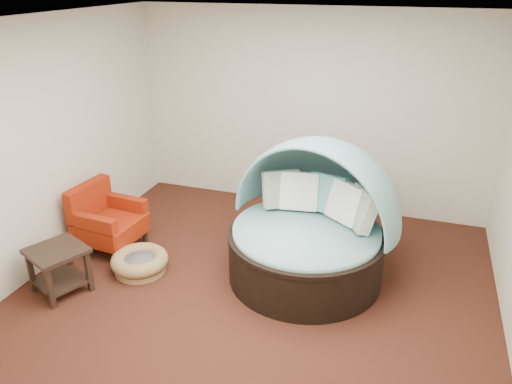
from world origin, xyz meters
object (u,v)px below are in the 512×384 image
(canopy_daybed, at_px, (311,216))
(pet_basket, at_px, (140,262))
(red_armchair, at_px, (106,220))
(side_table, at_px, (59,264))

(canopy_daybed, height_order, pet_basket, canopy_daybed)
(pet_basket, distance_m, red_armchair, 0.79)
(red_armchair, distance_m, side_table, 0.97)
(canopy_daybed, bearing_deg, red_armchair, -160.48)
(canopy_daybed, distance_m, side_table, 2.77)
(red_armchair, xyz_separation_m, side_table, (0.05, -0.97, -0.05))
(red_armchair, bearing_deg, pet_basket, -23.75)
(canopy_daybed, bearing_deg, pet_basket, -148.22)
(pet_basket, height_order, red_armchair, red_armchair)
(red_armchair, bearing_deg, canopy_daybed, 10.16)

